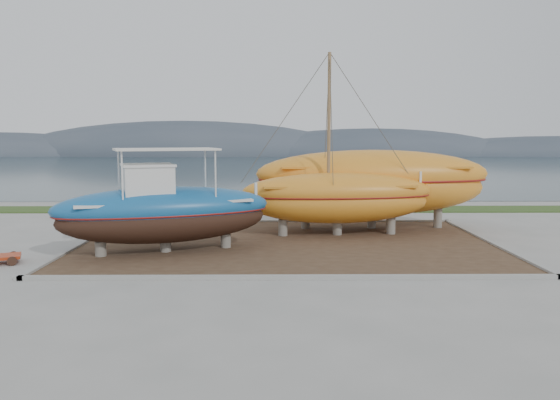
{
  "coord_description": "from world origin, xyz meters",
  "views": [
    {
      "loc": [
        -0.54,
        -20.06,
        4.79
      ],
      "look_at": [
        -0.32,
        4.0,
        1.99
      ],
      "focal_mm": 35.0,
      "sensor_mm": 36.0,
      "label": 1
    }
  ],
  "objects_px": {
    "blue_caique": "(165,200)",
    "orange_bare_hull": "(372,190)",
    "white_dinghy": "(124,219)",
    "orange_sailboat": "(338,145)"
  },
  "relations": [
    {
      "from": "orange_sailboat",
      "to": "orange_bare_hull",
      "type": "xyz_separation_m",
      "value": [
        2.02,
        1.99,
        -2.36
      ]
    },
    {
      "from": "blue_caique",
      "to": "white_dinghy",
      "type": "relative_size",
      "value": 1.94
    },
    {
      "from": "blue_caique",
      "to": "white_dinghy",
      "type": "distance_m",
      "value": 5.42
    },
    {
      "from": "blue_caique",
      "to": "orange_bare_hull",
      "type": "distance_m",
      "value": 11.21
    },
    {
      "from": "blue_caique",
      "to": "orange_bare_hull",
      "type": "bearing_deg",
      "value": 11.78
    },
    {
      "from": "blue_caique",
      "to": "orange_sailboat",
      "type": "height_order",
      "value": "orange_sailboat"
    },
    {
      "from": "blue_caique",
      "to": "white_dinghy",
      "type": "bearing_deg",
      "value": 104.02
    },
    {
      "from": "orange_bare_hull",
      "to": "orange_sailboat",
      "type": "bearing_deg",
      "value": -136.86
    },
    {
      "from": "orange_sailboat",
      "to": "blue_caique",
      "type": "bearing_deg",
      "value": -157.97
    },
    {
      "from": "blue_caique",
      "to": "orange_sailboat",
      "type": "relative_size",
      "value": 0.96
    }
  ]
}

